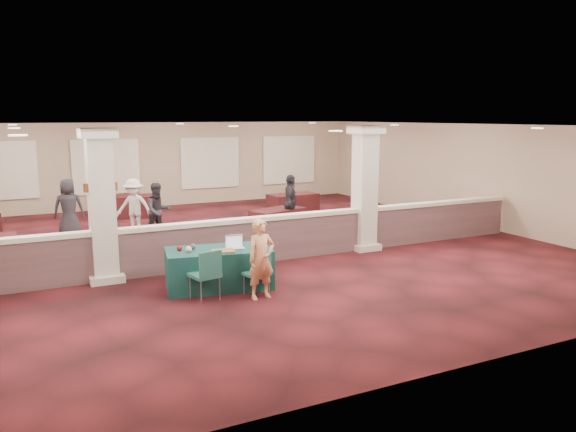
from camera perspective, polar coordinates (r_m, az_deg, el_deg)
name	(u,v)px	position (r m, az deg, el deg)	size (l,w,h in m)	color
ground	(236,249)	(14.82, -5.35, -3.34)	(16.00, 16.00, 0.00)	#4A1217
wall_back	(160,165)	(22.15, -12.87, 5.11)	(16.00, 0.04, 3.20)	gray
wall_front	(451,258)	(7.71, 16.26, -4.11)	(16.00, 0.04, 3.20)	gray
wall_right	(469,174)	(18.89, 17.92, 4.05)	(0.04, 16.00, 3.20)	gray
ceiling	(233,126)	(14.42, -5.56, 9.13)	(16.00, 16.00, 0.02)	silver
partition_wall	(258,239)	(13.33, -3.09, -2.33)	(15.60, 0.28, 1.10)	#4E3435
column_left	(102,204)	(12.22, -18.40, 1.12)	(0.72, 0.72, 3.20)	beige
column_right	(365,187)	(14.57, 7.79, 2.93)	(0.72, 0.72, 3.20)	beige
sconce_left	(86,188)	(12.14, -19.81, 2.71)	(0.12, 0.12, 0.18)	brown
sconce_right	(115,186)	(12.21, -17.20, 2.90)	(0.12, 0.12, 0.18)	brown
near_table	(219,268)	(11.49, -7.03, -5.29)	(2.09, 1.04, 0.80)	#0D3130
conf_chair_main	(259,271)	(10.89, -2.97, -5.55)	(0.52, 0.52, 0.85)	#1B5145
conf_chair_side	(207,271)	(10.66, -8.24, -5.55)	(0.59, 0.59, 0.98)	#1B5145
woman	(261,259)	(10.67, -2.75, -4.38)	(0.56, 0.37, 1.54)	tan
far_table_front_center	(278,220)	(16.99, -1.05, -0.39)	(1.66, 0.83, 0.67)	black
far_table_front_right	(364,220)	(17.17, 7.71, -0.41)	(1.60, 0.80, 0.65)	black
far_table_back_center	(128,206)	(20.05, -15.97, 0.94)	(1.84, 0.92, 0.75)	black
far_table_back_right	(293,204)	(20.03, 0.49, 1.27)	(1.75, 0.87, 0.71)	black
attendee_a	(158,211)	(16.22, -13.04, 0.49)	(0.77, 0.43, 1.60)	black
attendee_b	(134,207)	(16.97, -15.37, 0.90)	(1.05, 0.48, 1.65)	silver
attendee_c	(290,203)	(16.93, 0.24, 1.35)	(1.01, 0.48, 1.71)	black
attendee_d	(69,208)	(17.23, -21.39, 0.77)	(0.84, 0.45, 1.70)	black
laptop_base	(235,248)	(11.39, -5.39, -3.27)	(0.36, 0.25, 0.02)	silver
laptop_screen	(234,240)	(11.48, -5.52, -2.49)	(0.36, 0.01, 0.24)	silver
screen_glow	(234,241)	(11.48, -5.51, -2.58)	(0.33, 0.00, 0.21)	#B0B9D3
knitting	(223,251)	(11.13, -6.58, -3.57)	(0.44, 0.33, 0.03)	#BC6F1E
yarn_cream	(189,249)	(11.20, -10.06, -3.34)	(0.12, 0.12, 0.12)	beige
yarn_red	(179,248)	(11.35, -10.97, -3.22)	(0.11, 0.11, 0.11)	maroon
yarn_grey	(193,246)	(11.45, -9.63, -3.06)	(0.11, 0.11, 0.11)	#48474C
scissors	(256,250)	(11.22, -3.22, -3.45)	(0.13, 0.03, 0.01)	red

